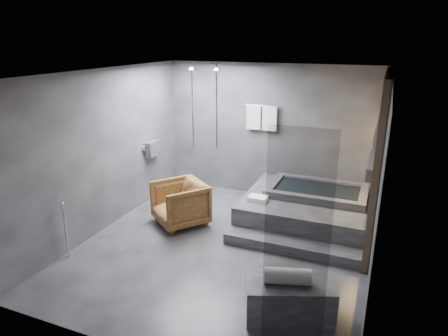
% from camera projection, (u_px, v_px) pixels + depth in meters
% --- Properties ---
extents(room, '(5.00, 5.04, 2.82)m').
position_uv_depth(room, '(254.00, 144.00, 6.10)').
color(room, '#28282B').
rests_on(room, ground).
extents(tub_deck, '(2.20, 2.00, 0.50)m').
position_uv_depth(tub_deck, '(306.00, 209.00, 7.39)').
color(tub_deck, '#2D2D2F').
rests_on(tub_deck, ground).
extents(tub_step, '(2.20, 0.36, 0.18)m').
position_uv_depth(tub_step, '(291.00, 246.00, 6.41)').
color(tub_step, '#2D2D2F').
rests_on(tub_step, ground).
extents(concrete_bench, '(1.19, 0.92, 0.48)m').
position_uv_depth(concrete_bench, '(289.00, 298.00, 4.91)').
color(concrete_bench, '#333336').
rests_on(concrete_bench, ground).
extents(driftwood_chair, '(1.21, 1.22, 0.80)m').
position_uv_depth(driftwood_chair, '(180.00, 203.00, 7.27)').
color(driftwood_chair, '#482A12').
rests_on(driftwood_chair, ground).
extents(rolled_towel, '(0.59, 0.35, 0.20)m').
position_uv_depth(rolled_towel, '(288.00, 276.00, 4.76)').
color(rolled_towel, white).
rests_on(rolled_towel, concrete_bench).
extents(deck_towel, '(0.33, 0.24, 0.09)m').
position_uv_depth(deck_towel, '(258.00, 199.00, 7.12)').
color(deck_towel, white).
rests_on(deck_towel, tub_deck).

